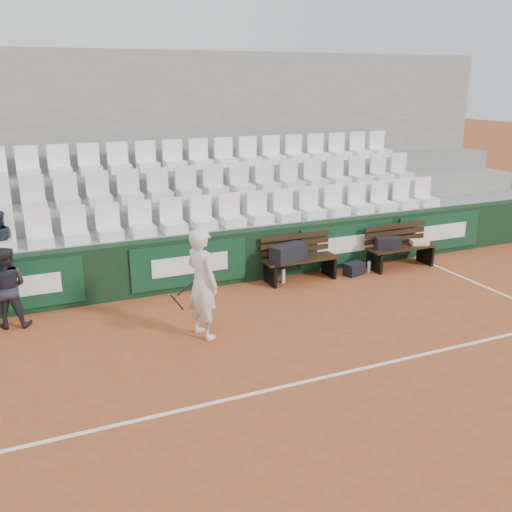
{
  "coord_description": "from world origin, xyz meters",
  "views": [
    {
      "loc": [
        -3.08,
        -5.81,
        3.79
      ],
      "look_at": [
        0.51,
        2.4,
        1.0
      ],
      "focal_mm": 40.0,
      "sensor_mm": 36.0,
      "label": 1
    }
  ],
  "objects_px": {
    "water_bottle_far": "(369,267)",
    "ball_kid": "(7,287)",
    "sports_bag_right": "(388,243)",
    "water_bottle_near": "(283,276)",
    "sports_bag_ground": "(354,269)",
    "tennis_player": "(202,283)",
    "bench_left": "(300,269)",
    "sports_bag_left": "(289,253)",
    "bench_right": "(400,257)"
  },
  "relations": [
    {
      "from": "bench_right",
      "to": "sports_bag_right",
      "type": "bearing_deg",
      "value": -177.81
    },
    {
      "from": "bench_left",
      "to": "water_bottle_near",
      "type": "height_order",
      "value": "bench_left"
    },
    {
      "from": "water_bottle_far",
      "to": "ball_kid",
      "type": "xyz_separation_m",
      "value": [
        -6.77,
        0.06,
        0.54
      ]
    },
    {
      "from": "sports_bag_left",
      "to": "bench_right",
      "type": "bearing_deg",
      "value": -1.56
    },
    {
      "from": "sports_bag_ground",
      "to": "water_bottle_far",
      "type": "height_order",
      "value": "sports_bag_ground"
    },
    {
      "from": "water_bottle_near",
      "to": "water_bottle_far",
      "type": "distance_m",
      "value": 1.88
    },
    {
      "from": "bench_left",
      "to": "sports_bag_right",
      "type": "bearing_deg",
      "value": -3.94
    },
    {
      "from": "sports_bag_ground",
      "to": "tennis_player",
      "type": "relative_size",
      "value": 0.24
    },
    {
      "from": "bench_left",
      "to": "sports_bag_left",
      "type": "height_order",
      "value": "sports_bag_left"
    },
    {
      "from": "bench_right",
      "to": "sports_bag_right",
      "type": "relative_size",
      "value": 2.95
    },
    {
      "from": "sports_bag_right",
      "to": "tennis_player",
      "type": "distance_m",
      "value": 4.77
    },
    {
      "from": "sports_bag_right",
      "to": "ball_kid",
      "type": "distance_m",
      "value": 7.21
    },
    {
      "from": "sports_bag_left",
      "to": "tennis_player",
      "type": "height_order",
      "value": "tennis_player"
    },
    {
      "from": "water_bottle_near",
      "to": "water_bottle_far",
      "type": "relative_size",
      "value": 1.19
    },
    {
      "from": "sports_bag_left",
      "to": "water_bottle_near",
      "type": "distance_m",
      "value": 0.48
    },
    {
      "from": "water_bottle_far",
      "to": "ball_kid",
      "type": "distance_m",
      "value": 6.79
    },
    {
      "from": "bench_left",
      "to": "tennis_player",
      "type": "bearing_deg",
      "value": -147.07
    },
    {
      "from": "tennis_player",
      "to": "sports_bag_left",
      "type": "bearing_deg",
      "value": 35.29
    },
    {
      "from": "sports_bag_ground",
      "to": "water_bottle_near",
      "type": "distance_m",
      "value": 1.53
    },
    {
      "from": "bench_right",
      "to": "water_bottle_near",
      "type": "xyz_separation_m",
      "value": [
        -2.68,
        0.13,
        -0.09
      ]
    },
    {
      "from": "water_bottle_far",
      "to": "sports_bag_left",
      "type": "bearing_deg",
      "value": 176.66
    },
    {
      "from": "sports_bag_right",
      "to": "sports_bag_ground",
      "type": "relative_size",
      "value": 1.24
    },
    {
      "from": "sports_bag_ground",
      "to": "water_bottle_far",
      "type": "distance_m",
      "value": 0.35
    },
    {
      "from": "bench_left",
      "to": "ball_kid",
      "type": "bearing_deg",
      "value": -179.03
    },
    {
      "from": "sports_bag_left",
      "to": "water_bottle_near",
      "type": "xyz_separation_m",
      "value": [
        -0.08,
        0.06,
        -0.47
      ]
    },
    {
      "from": "ball_kid",
      "to": "bench_left",
      "type": "bearing_deg",
      "value": -165.06
    },
    {
      "from": "ball_kid",
      "to": "sports_bag_ground",
      "type": "bearing_deg",
      "value": -166.62
    },
    {
      "from": "sports_bag_ground",
      "to": "tennis_player",
      "type": "xyz_separation_m",
      "value": [
        -3.71,
        -1.5,
        0.73
      ]
    },
    {
      "from": "bench_right",
      "to": "sports_bag_left",
      "type": "relative_size",
      "value": 2.02
    },
    {
      "from": "bench_left",
      "to": "sports_bag_ground",
      "type": "xyz_separation_m",
      "value": [
        1.15,
        -0.15,
        -0.1
      ]
    },
    {
      "from": "bench_left",
      "to": "ball_kid",
      "type": "relative_size",
      "value": 1.14
    },
    {
      "from": "bench_right",
      "to": "ball_kid",
      "type": "relative_size",
      "value": 1.14
    },
    {
      "from": "sports_bag_ground",
      "to": "water_bottle_far",
      "type": "relative_size",
      "value": 1.75
    },
    {
      "from": "tennis_player",
      "to": "ball_kid",
      "type": "xyz_separation_m",
      "value": [
        -2.7,
        1.57,
        -0.2
      ]
    },
    {
      "from": "sports_bag_right",
      "to": "bench_right",
      "type": "bearing_deg",
      "value": 2.19
    },
    {
      "from": "sports_bag_left",
      "to": "water_bottle_far",
      "type": "relative_size",
      "value": 3.17
    },
    {
      "from": "bench_left",
      "to": "sports_bag_right",
      "type": "relative_size",
      "value": 2.95
    },
    {
      "from": "sports_bag_left",
      "to": "sports_bag_right",
      "type": "relative_size",
      "value": 1.46
    },
    {
      "from": "bench_left",
      "to": "sports_bag_left",
      "type": "relative_size",
      "value": 2.02
    },
    {
      "from": "sports_bag_right",
      "to": "water_bottle_near",
      "type": "bearing_deg",
      "value": 176.54
    },
    {
      "from": "water_bottle_far",
      "to": "water_bottle_near",
      "type": "bearing_deg",
      "value": 175.11
    },
    {
      "from": "sports_bag_right",
      "to": "tennis_player",
      "type": "bearing_deg",
      "value": -161.33
    },
    {
      "from": "water_bottle_near",
      "to": "ball_kid",
      "type": "distance_m",
      "value": 4.92
    },
    {
      "from": "sports_bag_ground",
      "to": "bench_left",
      "type": "bearing_deg",
      "value": 172.35
    },
    {
      "from": "tennis_player",
      "to": "water_bottle_near",
      "type": "bearing_deg",
      "value": 37.25
    },
    {
      "from": "ball_kid",
      "to": "sports_bag_left",
      "type": "bearing_deg",
      "value": -165.58
    },
    {
      "from": "bench_right",
      "to": "sports_bag_left",
      "type": "xyz_separation_m",
      "value": [
        -2.6,
        0.07,
        0.38
      ]
    },
    {
      "from": "sports_bag_ground",
      "to": "water_bottle_near",
      "type": "bearing_deg",
      "value": 173.98
    },
    {
      "from": "sports_bag_right",
      "to": "ball_kid",
      "type": "bearing_deg",
      "value": 179.64
    },
    {
      "from": "bench_left",
      "to": "water_bottle_far",
      "type": "bearing_deg",
      "value": -5.87
    }
  ]
}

